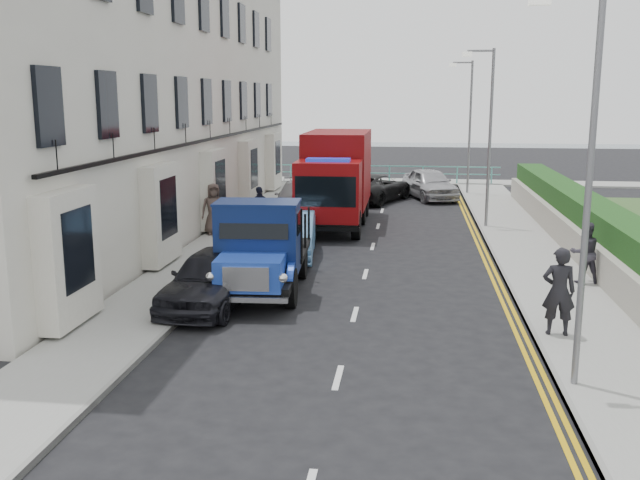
# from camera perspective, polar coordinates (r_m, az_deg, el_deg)

# --- Properties ---
(ground) EXTENTS (120.00, 120.00, 0.00)m
(ground) POSITION_cam_1_polar(r_m,az_deg,el_deg) (15.57, 2.21, -8.16)
(ground) COLOR black
(ground) RESTS_ON ground
(pavement_west) EXTENTS (2.40, 38.00, 0.12)m
(pavement_west) POSITION_cam_1_polar(r_m,az_deg,el_deg) (25.02, -7.86, -0.55)
(pavement_west) COLOR gray
(pavement_west) RESTS_ON ground
(pavement_east) EXTENTS (2.60, 38.00, 0.12)m
(pavement_east) POSITION_cam_1_polar(r_m,az_deg,el_deg) (24.51, 16.58, -1.18)
(pavement_east) COLOR gray
(pavement_east) RESTS_ON ground
(promenade) EXTENTS (30.00, 2.50, 0.12)m
(promenade) POSITION_cam_1_polar(r_m,az_deg,el_deg) (43.94, 5.59, 4.68)
(promenade) COLOR gray
(promenade) RESTS_ON ground
(sea_plane) EXTENTS (120.00, 120.00, 0.00)m
(sea_plane) POSITION_cam_1_polar(r_m,az_deg,el_deg) (74.81, 6.34, 7.42)
(sea_plane) COLOR #4C6168
(sea_plane) RESTS_ON ground
(terrace_west) EXTENTS (6.31, 30.20, 14.25)m
(terrace_west) POSITION_cam_1_polar(r_m,az_deg,el_deg) (29.69, -14.43, 14.88)
(terrace_west) COLOR silver
(terrace_west) RESTS_ON ground
(garden_east) EXTENTS (1.45, 28.00, 1.75)m
(garden_east) POSITION_cam_1_polar(r_m,az_deg,el_deg) (24.73, 21.06, 0.63)
(garden_east) COLOR #B2AD9E
(garden_east) RESTS_ON ground
(seafront_railing) EXTENTS (13.00, 0.08, 1.11)m
(seafront_railing) POSITION_cam_1_polar(r_m,az_deg,el_deg) (43.08, 5.57, 5.25)
(seafront_railing) COLOR #59B2A5
(seafront_railing) RESTS_ON ground
(lamp_near) EXTENTS (1.23, 0.18, 7.00)m
(lamp_near) POSITION_cam_1_polar(r_m,az_deg,el_deg) (13.00, 20.27, 5.32)
(lamp_near) COLOR slate
(lamp_near) RESTS_ON ground
(lamp_mid) EXTENTS (1.23, 0.18, 7.00)m
(lamp_mid) POSITION_cam_1_polar(r_m,az_deg,el_deg) (28.79, 13.23, 8.74)
(lamp_mid) COLOR slate
(lamp_mid) RESTS_ON ground
(lamp_far) EXTENTS (1.23, 0.18, 7.00)m
(lamp_far) POSITION_cam_1_polar(r_m,az_deg,el_deg) (38.74, 11.74, 9.44)
(lamp_far) COLOR slate
(lamp_far) RESTS_ON ground
(bedford_lorry) EXTENTS (2.43, 5.49, 2.54)m
(bedford_lorry) POSITION_cam_1_polar(r_m,az_deg,el_deg) (18.70, -4.88, -1.11)
(bedford_lorry) COLOR black
(bedford_lorry) RESTS_ON ground
(red_lorry) EXTENTS (2.51, 7.21, 3.77)m
(red_lorry) POSITION_cam_1_polar(r_m,az_deg,el_deg) (29.04, 1.29, 5.11)
(red_lorry) COLOR black
(red_lorry) RESTS_ON ground
(parked_car_front) EXTENTS (2.14, 4.49, 1.48)m
(parked_car_front) POSITION_cam_1_polar(r_m,az_deg,el_deg) (18.09, -8.58, -3.02)
(parked_car_front) COLOR black
(parked_car_front) RESTS_ON ground
(parked_car_mid) EXTENTS (1.99, 4.54, 1.45)m
(parked_car_mid) POSITION_cam_1_polar(r_m,az_deg,el_deg) (23.36, -2.39, 0.36)
(parked_car_mid) COLOR #6198D0
(parked_car_mid) RESTS_ON ground
(parked_car_rear) EXTENTS (2.53, 5.29, 1.49)m
(parked_car_rear) POSITION_cam_1_polar(r_m,az_deg,el_deg) (31.55, -1.67, 3.31)
(parked_car_rear) COLOR #B3B4B8
(parked_car_rear) RESTS_ON ground
(seafront_car_left) EXTENTS (3.98, 5.51, 1.39)m
(seafront_car_left) POSITION_cam_1_polar(r_m,az_deg,el_deg) (35.84, 4.40, 4.19)
(seafront_car_left) COLOR black
(seafront_car_left) RESTS_ON ground
(seafront_car_right) EXTENTS (3.21, 4.96, 1.57)m
(seafront_car_right) POSITION_cam_1_polar(r_m,az_deg,el_deg) (37.02, 8.78, 4.47)
(seafront_car_right) COLOR #A8A7AC
(seafront_car_right) RESTS_ON ground
(pedestrian_east_near) EXTENTS (0.73, 0.50, 1.94)m
(pedestrian_east_near) POSITION_cam_1_polar(r_m,az_deg,el_deg) (16.23, 18.56, -3.91)
(pedestrian_east_near) COLOR black
(pedestrian_east_near) RESTS_ON pavement_east
(pedestrian_east_far) EXTENTS (0.94, 0.80, 1.71)m
(pedestrian_east_far) POSITION_cam_1_polar(r_m,az_deg,el_deg) (20.99, 20.42, -0.95)
(pedestrian_east_far) COLOR #36323E
(pedestrian_east_far) RESTS_ON pavement_east
(pedestrian_west_near) EXTENTS (1.06, 0.94, 1.72)m
(pedestrian_west_near) POSITION_cam_1_polar(r_m,az_deg,el_deg) (27.25, -4.82, 2.48)
(pedestrian_west_near) COLOR #1A1D30
(pedestrian_west_near) RESTS_ON pavement_west
(pedestrian_west_far) EXTENTS (1.11, 0.94, 1.92)m
(pedestrian_west_far) POSITION_cam_1_polar(r_m,az_deg,el_deg) (26.88, -8.51, 2.48)
(pedestrian_west_far) COLOR #473933
(pedestrian_west_far) RESTS_ON pavement_west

